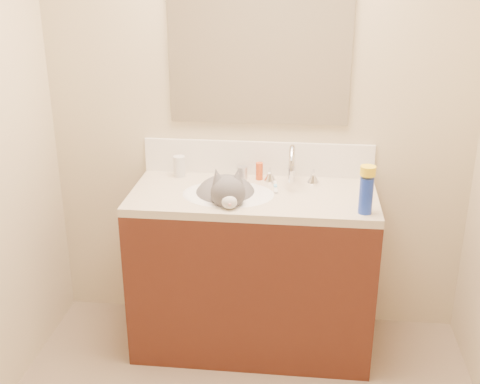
% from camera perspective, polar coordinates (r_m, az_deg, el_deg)
% --- Properties ---
extents(room_shell, '(2.24, 2.54, 2.52)m').
position_cam_1_polar(room_shell, '(1.81, -1.32, 7.10)').
color(room_shell, '#C8B894').
rests_on(room_shell, ground).
extents(vanity_cabinet, '(1.20, 0.55, 0.82)m').
position_cam_1_polar(vanity_cabinet, '(3.13, 1.20, -7.74)').
color(vanity_cabinet, '#451D12').
rests_on(vanity_cabinet, ground).
extents(counter_slab, '(1.20, 0.55, 0.04)m').
position_cam_1_polar(counter_slab, '(2.94, 1.27, -0.42)').
color(counter_slab, beige).
rests_on(counter_slab, vanity_cabinet).
extents(basin, '(0.45, 0.36, 0.14)m').
position_cam_1_polar(basin, '(2.94, -1.12, -1.44)').
color(basin, white).
rests_on(basin, vanity_cabinet).
extents(faucet, '(0.28, 0.20, 0.21)m').
position_cam_1_polar(faucet, '(3.02, 4.92, 2.28)').
color(faucet, silver).
rests_on(faucet, counter_slab).
extents(cat, '(0.41, 0.46, 0.33)m').
position_cam_1_polar(cat, '(2.93, -1.31, -0.57)').
color(cat, '#4D4B4D').
rests_on(cat, basin).
extents(backsplash, '(1.20, 0.02, 0.18)m').
position_cam_1_polar(backsplash, '(3.15, 1.71, 3.22)').
color(backsplash, white).
rests_on(backsplash, counter_slab).
extents(mirror, '(0.90, 0.02, 0.80)m').
position_cam_1_polar(mirror, '(3.02, 1.84, 13.93)').
color(mirror, white).
rests_on(mirror, room_shell).
extents(pill_bottle, '(0.07, 0.07, 0.11)m').
position_cam_1_polar(pill_bottle, '(3.15, -5.77, 2.43)').
color(pill_bottle, silver).
rests_on(pill_bottle, counter_slab).
extents(pill_label, '(0.06, 0.06, 0.04)m').
position_cam_1_polar(pill_label, '(3.15, -5.76, 2.23)').
color(pill_label, orange).
rests_on(pill_label, pill_bottle).
extents(silver_jar, '(0.07, 0.07, 0.06)m').
position_cam_1_polar(silver_jar, '(3.11, 0.20, 1.87)').
color(silver_jar, '#B7B7BC').
rests_on(silver_jar, counter_slab).
extents(amber_bottle, '(0.04, 0.04, 0.09)m').
position_cam_1_polar(amber_bottle, '(3.09, 1.85, 1.99)').
color(amber_bottle, '#CD4718').
rests_on(amber_bottle, counter_slab).
extents(toothbrush, '(0.03, 0.16, 0.01)m').
position_cam_1_polar(toothbrush, '(2.99, 3.38, 0.46)').
color(toothbrush, silver).
rests_on(toothbrush, counter_slab).
extents(toothbrush_head, '(0.02, 0.03, 0.02)m').
position_cam_1_polar(toothbrush_head, '(2.99, 3.38, 0.51)').
color(toothbrush_head, '#70C2EF').
rests_on(toothbrush_head, counter_slab).
extents(spray_can, '(0.08, 0.08, 0.17)m').
position_cam_1_polar(spray_can, '(2.73, 11.85, -0.33)').
color(spray_can, '#1935B4').
rests_on(spray_can, counter_slab).
extents(spray_cap, '(0.09, 0.09, 0.04)m').
position_cam_1_polar(spray_cap, '(2.69, 12.04, 1.99)').
color(spray_cap, yellow).
rests_on(spray_cap, spray_can).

